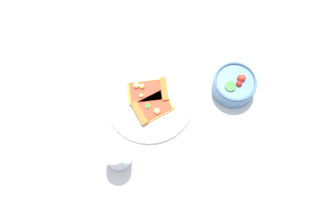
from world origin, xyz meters
The scene contains 6 objects.
ground_plane centered at (0.00, 0.00, 0.00)m, with size 2.40×2.40×0.00m, color silver.
plate centered at (0.03, 0.00, 0.01)m, with size 0.27×0.27×0.01m, color white.
pizza_slice_near centered at (0.01, 0.00, 0.02)m, with size 0.11×0.14×0.03m.
pizza_slice_far centered at (0.06, 0.01, 0.02)m, with size 0.13×0.13×0.02m.
salad_bowl centered at (-0.06, 0.24, 0.03)m, with size 0.13×0.13×0.07m.
soda_glass centered at (0.22, -0.05, 0.05)m, with size 0.07×0.07×0.11m.
Camera 1 is at (0.39, 0.13, 0.96)m, focal length 36.02 mm.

